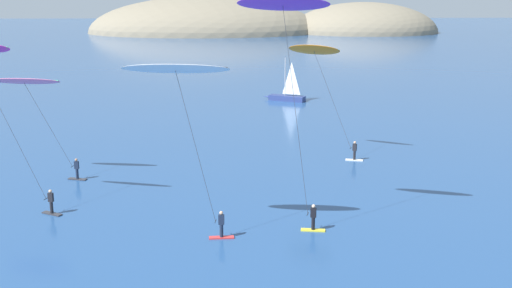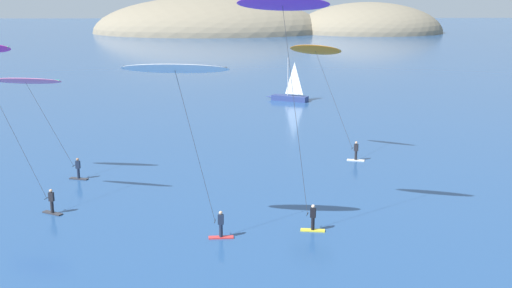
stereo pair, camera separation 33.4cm
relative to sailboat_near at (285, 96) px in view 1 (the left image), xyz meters
name	(u,v)px [view 1 (the left image)]	position (x,y,z in m)	size (l,w,h in m)	color
headland_island	(252,32)	(-0.71, 131.71, -0.64)	(115.39, 52.30, 23.49)	#7A705B
sailboat_near	(285,96)	(0.00, 0.00, 0.00)	(5.73, 3.52, 5.70)	navy
kitesurfer_orange	(317,58)	(0.42, -28.69, 8.09)	(6.71, 3.94, 9.97)	silver
kitesurfer_pink	(28,89)	(-22.45, -34.78, 6.44)	(7.42, 1.94, 8.07)	#2D2D33
kitesurfer_purple	(285,20)	(-3.78, -46.17, 12.20)	(5.74, 3.07, 14.23)	yellow
kitesurfer_white	(178,79)	(-9.93, -47.48, 8.98)	(6.46, 2.30, 10.61)	red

